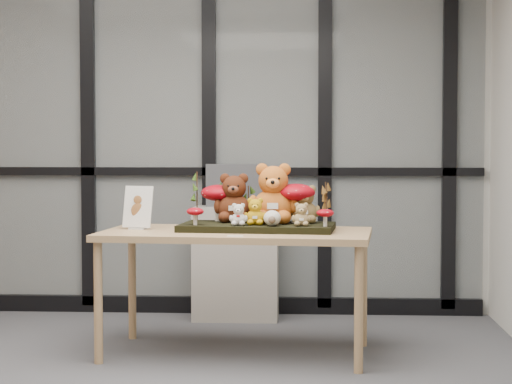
# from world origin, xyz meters

# --- Properties ---
(room_shell) EXTENTS (5.00, 5.00, 5.00)m
(room_shell) POSITION_xyz_m (0.00, 0.00, 1.68)
(room_shell) COLOR beige
(room_shell) RESTS_ON floor
(glass_partition) EXTENTS (4.90, 0.06, 2.78)m
(glass_partition) POSITION_xyz_m (-0.00, 2.47, 1.42)
(glass_partition) COLOR #2D383F
(glass_partition) RESTS_ON floor
(display_table) EXTENTS (1.64, 0.93, 0.74)m
(display_table) POSITION_xyz_m (0.75, 1.12, 0.67)
(display_table) COLOR tan
(display_table) RESTS_ON floor
(diorama_tray) EXTENTS (0.94, 0.54, 0.04)m
(diorama_tray) POSITION_xyz_m (0.88, 1.17, 0.76)
(diorama_tray) COLOR black
(diorama_tray) RESTS_ON display_table
(bear_pooh_yellow) EXTENTS (0.33, 0.30, 0.39)m
(bear_pooh_yellow) POSITION_xyz_m (0.97, 1.23, 0.97)
(bear_pooh_yellow) COLOR #C15F1D
(bear_pooh_yellow) RESTS_ON diorama_tray
(bear_brown_medium) EXTENTS (0.27, 0.25, 0.33)m
(bear_brown_medium) POSITION_xyz_m (0.73, 1.29, 0.94)
(bear_brown_medium) COLOR #491E0E
(bear_brown_medium) RESTS_ON diorama_tray
(bear_tan_back) EXTENTS (0.21, 0.19, 0.25)m
(bear_tan_back) POSITION_xyz_m (1.16, 1.24, 0.90)
(bear_tan_back) COLOR brown
(bear_tan_back) RESTS_ON diorama_tray
(bear_small_yellow) EXTENTS (0.14, 0.13, 0.18)m
(bear_small_yellow) POSITION_xyz_m (0.87, 1.09, 0.87)
(bear_small_yellow) COLOR #C18E0E
(bear_small_yellow) RESTS_ON diorama_tray
(bear_white_bow) EXTENTS (0.12, 0.11, 0.14)m
(bear_white_bow) POSITION_xyz_m (0.77, 1.05, 0.85)
(bear_white_bow) COLOR silver
(bear_white_bow) RESTS_ON diorama_tray
(bear_beige_small) EXTENTS (0.12, 0.11, 0.15)m
(bear_beige_small) POSITION_xyz_m (1.14, 1.04, 0.85)
(bear_beige_small) COLOR #9F8252
(bear_beige_small) RESTS_ON diorama_tray
(plush_cream_hedgehog) EXTENTS (0.08, 0.08, 0.10)m
(plush_cream_hedgehog) POSITION_xyz_m (0.97, 1.02, 0.83)
(plush_cream_hedgehog) COLOR silver
(plush_cream_hedgehog) RESTS_ON diorama_tray
(mushroom_back_left) EXTENTS (0.22, 0.22, 0.25)m
(mushroom_back_left) POSITION_xyz_m (0.63, 1.35, 0.90)
(mushroom_back_left) COLOR maroon
(mushroom_back_left) RESTS_ON diorama_tray
(mushroom_back_right) EXTENTS (0.23, 0.23, 0.26)m
(mushroom_back_right) POSITION_xyz_m (1.10, 1.25, 0.91)
(mushroom_back_right) COLOR maroon
(mushroom_back_right) RESTS_ON diorama_tray
(mushroom_front_left) EXTENTS (0.10, 0.10, 0.11)m
(mushroom_front_left) POSITION_xyz_m (0.52, 1.07, 0.83)
(mushroom_front_left) COLOR maroon
(mushroom_front_left) RESTS_ON diorama_tray
(mushroom_front_right) EXTENTS (0.10, 0.10, 0.11)m
(mushroom_front_right) POSITION_xyz_m (1.28, 1.01, 0.83)
(mushroom_front_right) COLOR maroon
(mushroom_front_right) RESTS_ON diorama_tray
(sprig_green_far_left) EXTENTS (0.05, 0.05, 0.31)m
(sprig_green_far_left) POSITION_xyz_m (0.50, 1.32, 0.93)
(sprig_green_far_left) COLOR #1D380C
(sprig_green_far_left) RESTS_ON diorama_tray
(sprig_green_mid_left) EXTENTS (0.05, 0.05, 0.24)m
(sprig_green_mid_left) POSITION_xyz_m (0.66, 1.36, 0.90)
(sprig_green_mid_left) COLOR #1D380C
(sprig_green_mid_left) RESTS_ON diorama_tray
(sprig_dry_far_right) EXTENTS (0.05, 0.05, 0.25)m
(sprig_dry_far_right) POSITION_xyz_m (1.28, 1.23, 0.90)
(sprig_dry_far_right) COLOR brown
(sprig_dry_far_right) RESTS_ON diorama_tray
(sprig_dry_mid_right) EXTENTS (0.05, 0.05, 0.23)m
(sprig_dry_mid_right) POSITION_xyz_m (1.29, 1.11, 0.89)
(sprig_dry_mid_right) COLOR brown
(sprig_dry_mid_right) RESTS_ON diorama_tray
(sprig_green_centre) EXTENTS (0.05, 0.05, 0.22)m
(sprig_green_centre) POSITION_xyz_m (0.81, 1.35, 0.89)
(sprig_green_centre) COLOR #1D380C
(sprig_green_centre) RESTS_ON diorama_tray
(sign_holder) EXTENTS (0.19, 0.11, 0.26)m
(sign_holder) POSITION_xyz_m (0.15, 1.20, 0.86)
(sign_holder) COLOR silver
(sign_holder) RESTS_ON display_table
(label_card) EXTENTS (0.09, 0.03, 0.00)m
(label_card) POSITION_xyz_m (0.77, 0.80, 0.74)
(label_card) COLOR white
(label_card) RESTS_ON display_table
(cabinet) EXTENTS (0.60, 0.35, 0.80)m
(cabinet) POSITION_xyz_m (0.66, 2.25, 0.40)
(cabinet) COLOR #9D968C
(cabinet) RESTS_ON floor
(monitor) EXTENTS (0.43, 0.04, 0.31)m
(monitor) POSITION_xyz_m (0.66, 2.27, 0.96)
(monitor) COLOR #47494E
(monitor) RESTS_ON cabinet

